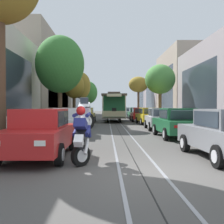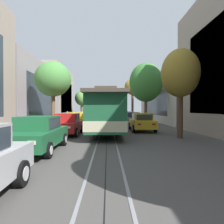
% 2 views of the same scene
% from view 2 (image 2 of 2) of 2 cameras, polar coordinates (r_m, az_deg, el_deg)
% --- Properties ---
extents(ground_plane, '(160.00, 160.00, 0.00)m').
position_cam_2_polar(ground_plane, '(13.57, -1.54, -7.24)').
color(ground_plane, '#4C4947').
extents(trolley_track_rails, '(1.14, 71.19, 0.01)m').
position_cam_2_polar(trolley_track_rails, '(9.31, -1.66, -10.92)').
color(trolley_track_rails, gray).
rests_on(trolley_track_rails, ground).
extents(parked_car_red_near_left, '(2.03, 4.37, 1.58)m').
position_cam_2_polar(parked_car_red_near_left, '(36.52, 3.40, -0.93)').
color(parked_car_red_near_left, red).
rests_on(parked_car_red_near_left, ground).
extents(parked_car_white_second_left, '(2.07, 4.39, 1.58)m').
position_cam_2_polar(parked_car_white_second_left, '(29.87, 4.55, -1.32)').
color(parked_car_white_second_left, silver).
rests_on(parked_car_white_second_left, ground).
extents(parked_car_grey_mid_left, '(2.01, 4.37, 1.58)m').
position_cam_2_polar(parked_car_grey_mid_left, '(23.23, 5.86, -1.92)').
color(parked_car_grey_mid_left, slate).
rests_on(parked_car_grey_mid_left, ground).
extents(parked_car_yellow_fourth_left, '(2.00, 4.36, 1.58)m').
position_cam_2_polar(parked_car_yellow_fourth_left, '(17.18, 8.75, -2.87)').
color(parked_car_yellow_fourth_left, gold).
rests_on(parked_car_yellow_fourth_left, ground).
extents(parked_car_grey_near_right, '(2.11, 4.41, 1.58)m').
position_cam_2_polar(parked_car_grey_near_right, '(36.95, -5.97, -0.92)').
color(parked_car_grey_near_right, slate).
rests_on(parked_car_grey_near_right, ground).
extents(parked_car_green_second_right, '(2.03, 4.37, 1.58)m').
position_cam_2_polar(parked_car_green_second_right, '(31.15, -6.76, -1.23)').
color(parked_car_green_second_right, '#1E6038').
rests_on(parked_car_green_second_right, ground).
extents(parked_car_silver_mid_right, '(2.13, 4.42, 1.58)m').
position_cam_2_polar(parked_car_silver_mid_right, '(26.20, -8.07, -1.62)').
color(parked_car_silver_mid_right, '#B7B7BC').
rests_on(parked_car_silver_mid_right, ground).
extents(parked_car_yellow_fourth_right, '(2.14, 4.42, 1.58)m').
position_cam_2_polar(parked_car_yellow_fourth_right, '(20.21, -10.42, -2.33)').
color(parked_car_yellow_fourth_right, gold).
rests_on(parked_car_yellow_fourth_right, ground).
extents(parked_car_red_fifth_right, '(2.05, 4.38, 1.58)m').
position_cam_2_polar(parked_car_red_fifth_right, '(14.93, -12.96, -3.44)').
color(parked_car_red_fifth_right, red).
rests_on(parked_car_red_fifth_right, ground).
extents(parked_car_green_sixth_right, '(2.01, 4.36, 1.58)m').
position_cam_2_polar(parked_car_green_sixth_right, '(9.47, -20.88, -5.90)').
color(parked_car_green_sixth_right, '#1E6038').
rests_on(parked_car_green_sixth_right, ground).
extents(street_tree_kerb_left_near, '(2.94, 2.37, 7.49)m').
position_cam_2_polar(street_tree_kerb_left_near, '(36.22, 6.03, 7.08)').
color(street_tree_kerb_left_near, brown).
rests_on(street_tree_kerb_left_near, ground).
extents(street_tree_kerb_left_second, '(3.98, 3.75, 7.50)m').
position_cam_2_polar(street_tree_kerb_left_second, '(24.01, 9.91, 8.52)').
color(street_tree_kerb_left_second, brown).
rests_on(street_tree_kerb_left_second, ground).
extents(street_tree_kerb_left_mid, '(2.46, 2.62, 5.86)m').
position_cam_2_polar(street_tree_kerb_left_mid, '(13.70, 19.41, 10.52)').
color(street_tree_kerb_left_mid, '#4C3826').
rests_on(street_tree_kerb_left_mid, ground).
extents(street_tree_kerb_right_near, '(2.50, 2.70, 5.35)m').
position_cam_2_polar(street_tree_kerb_right_near, '(36.72, -8.89, 3.90)').
color(street_tree_kerb_right_near, brown).
rests_on(street_tree_kerb_right_near, ground).
extents(street_tree_kerb_right_second, '(3.16, 3.22, 6.13)m').
position_cam_2_polar(street_tree_kerb_right_second, '(18.21, -16.94, 9.12)').
color(street_tree_kerb_right_second, brown).
rests_on(street_tree_kerb_right_second, ground).
extents(cable_car_trolley, '(2.74, 9.16, 3.28)m').
position_cam_2_polar(cable_car_trolley, '(14.29, -1.52, -0.14)').
color(cable_car_trolley, '#1E5B38').
rests_on(cable_car_trolley, ground).
extents(motorcycle_with_rider, '(0.59, 1.77, 1.93)m').
position_cam_2_polar(motorcycle_with_rider, '(37.51, 0.99, -0.56)').
color(motorcycle_with_rider, black).
rests_on(motorcycle_with_rider, ground).
extents(pedestrian_on_left_pavement, '(0.55, 0.41, 1.61)m').
position_cam_2_polar(pedestrian_on_left_pavement, '(30.78, -12.97, -1.07)').
color(pedestrian_on_left_pavement, '#4C4233').
rests_on(pedestrian_on_left_pavement, ground).
extents(street_sign_post, '(0.36, 0.07, 2.86)m').
position_cam_2_polar(street_sign_post, '(36.73, -8.29, 0.59)').
color(street_sign_post, slate).
rests_on(street_sign_post, ground).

